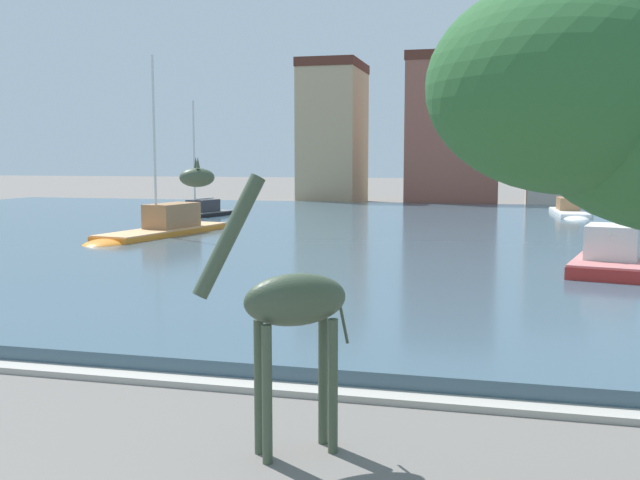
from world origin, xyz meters
TOP-DOWN VIEW (x-y plane):
  - harbor_water at (0.00, 33.06)m, footprint 76.89×48.40m
  - quay_edge_coping at (0.00, 8.61)m, footprint 76.89×0.50m
  - giraffe_statue at (2.57, 6.09)m, footprint 2.06×1.66m
  - sailboat_black at (-13.37, 39.20)m, footprint 3.36×6.51m
  - sailboat_red at (9.06, 22.43)m, footprint 3.48×6.50m
  - sailboat_orange at (-10.52, 28.36)m, footprint 3.64×9.75m
  - sailboat_teal at (11.05, 29.96)m, footprint 2.60×6.20m
  - sailboat_white at (9.72, 46.28)m, footprint 2.06×8.19m
  - townhouse_corner_house at (-9.61, 61.63)m, footprint 5.24×7.85m
  - townhouse_narrow_midrow at (1.26, 60.17)m, footprint 7.87×5.42m
  - townhouse_tall_gabled at (10.06, 61.44)m, footprint 5.31×5.83m

SIDE VIEW (x-z plane):
  - quay_edge_coping at x=0.00m, z-range 0.00..0.12m
  - harbor_water at x=0.00m, z-range 0.00..0.40m
  - sailboat_teal at x=11.05m, z-range -2.63..3.53m
  - sailboat_black at x=-13.37m, z-range -3.33..4.33m
  - sailboat_white at x=9.72m, z-range -3.83..4.85m
  - sailboat_orange at x=-10.52m, z-range -3.82..5.02m
  - sailboat_red at x=9.06m, z-range -4.23..5.52m
  - giraffe_statue at x=2.57m, z-range 0.04..4.12m
  - townhouse_tall_gabled at x=10.06m, z-range 0.01..10.71m
  - townhouse_corner_house at x=-9.61m, z-range 0.02..12.77m
  - townhouse_narrow_midrow at x=1.26m, z-range 0.02..12.97m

